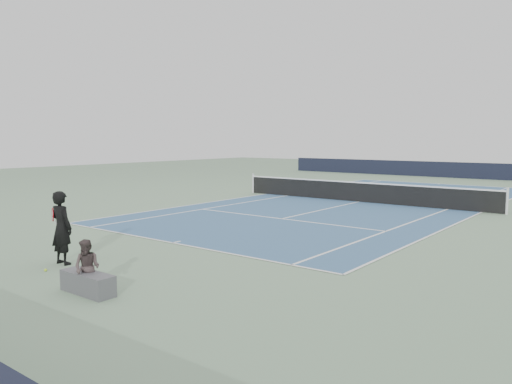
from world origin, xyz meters
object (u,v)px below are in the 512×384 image
Objects in this scene: tennis_net at (359,191)px; tennis_player at (62,228)px; spectator_bench at (87,275)px; tennis_ball at (46,270)px.

tennis_net is 7.29× the size of tennis_player.
tennis_ball is at bearing 170.93° from spectator_bench.
tennis_player reaches higher than tennis_net.
tennis_net is 9.62× the size of spectator_bench.
tennis_ball is (0.31, -0.62, -0.85)m from tennis_player.
tennis_ball is at bearing -90.04° from tennis_net.
tennis_player is 2.72m from spectator_bench.
tennis_net is at bearing 97.67° from spectator_bench.
tennis_player is (-0.32, -15.13, 0.38)m from tennis_net.
spectator_bench is at bearing -82.33° from tennis_net.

